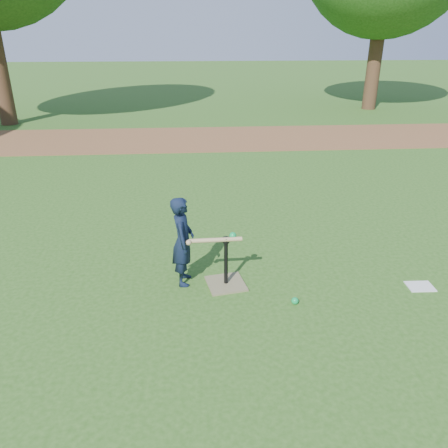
{
  "coord_description": "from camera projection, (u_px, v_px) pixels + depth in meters",
  "views": [
    {
      "loc": [
        -0.25,
        -4.47,
        2.76
      ],
      "look_at": [
        0.11,
        0.24,
        0.65
      ],
      "focal_mm": 35.0,
      "sensor_mm": 36.0,
      "label": 1
    }
  ],
  "objects": [
    {
      "name": "child",
      "position": [
        183.0,
        241.0,
        5.01
      ],
      "size": [
        0.27,
        0.4,
        1.07
      ],
      "primitive_type": "imported",
      "rotation": [
        0.0,
        0.0,
        1.52
      ],
      "color": "black",
      "rests_on": "ground"
    },
    {
      "name": "batting_tee",
      "position": [
        226.0,
        276.0,
        5.12
      ],
      "size": [
        0.5,
        0.5,
        0.61
      ],
      "color": "olive",
      "rests_on": "ground"
    },
    {
      "name": "swing_action",
      "position": [
        216.0,
        239.0,
        4.9
      ],
      "size": [
        0.63,
        0.16,
        0.1
      ],
      "color": "tan",
      "rests_on": "ground"
    },
    {
      "name": "dirt_strip",
      "position": [
        200.0,
        139.0,
        12.03
      ],
      "size": [
        24.0,
        3.0,
        0.01
      ],
      "primitive_type": "cube",
      "color": "brown",
      "rests_on": "ground"
    },
    {
      "name": "wiffle_ball_ground",
      "position": [
        295.0,
        301.0,
        4.78
      ],
      "size": [
        0.08,
        0.08,
        0.08
      ],
      "primitive_type": "sphere",
      "color": "#0E9A48",
      "rests_on": "ground"
    },
    {
      "name": "clipboard",
      "position": [
        420.0,
        286.0,
        5.11
      ],
      "size": [
        0.31,
        0.24,
        0.01
      ],
      "primitive_type": "cube",
      "rotation": [
        0.0,
        0.0,
        -0.03
      ],
      "color": "silver",
      "rests_on": "ground"
    },
    {
      "name": "ground",
      "position": [
        216.0,
        282.0,
        5.21
      ],
      "size": [
        80.0,
        80.0,
        0.0
      ],
      "primitive_type": "plane",
      "color": "#285116",
      "rests_on": "ground"
    }
  ]
}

